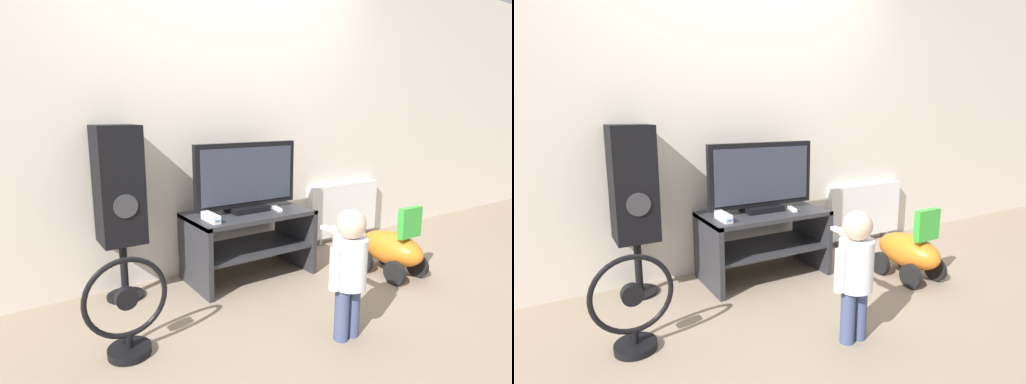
# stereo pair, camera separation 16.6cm
# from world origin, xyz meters

# --- Properties ---
(ground_plane) EXTENTS (16.00, 16.00, 0.00)m
(ground_plane) POSITION_xyz_m (0.00, 0.00, 0.00)
(ground_plane) COLOR gray
(wall_back) EXTENTS (10.00, 0.06, 2.60)m
(wall_back) POSITION_xyz_m (0.00, 0.59, 1.30)
(wall_back) COLOR silver
(wall_back) RESTS_ON ground_plane
(tv_stand) EXTENTS (0.93, 0.51, 0.51)m
(tv_stand) POSITION_xyz_m (0.00, 0.26, 0.33)
(tv_stand) COLOR #2D2D33
(tv_stand) RESTS_ON ground_plane
(television) EXTENTS (0.84, 0.20, 0.51)m
(television) POSITION_xyz_m (0.00, 0.28, 0.76)
(television) COLOR black
(television) RESTS_ON tv_stand
(game_console) EXTENTS (0.06, 0.20, 0.06)m
(game_console) POSITION_xyz_m (-0.36, 0.16, 0.53)
(game_console) COLOR white
(game_console) RESTS_ON tv_stand
(remote_primary) EXTENTS (0.06, 0.13, 0.03)m
(remote_primary) POSITION_xyz_m (0.21, 0.18, 0.52)
(remote_primary) COLOR white
(remote_primary) RESTS_ON tv_stand
(child) EXTENTS (0.28, 0.43, 0.73)m
(child) POSITION_xyz_m (-0.01, -0.77, 0.43)
(child) COLOR #3F4C72
(child) RESTS_ON ground_plane
(speaker_tower) EXTENTS (0.27, 0.29, 1.16)m
(speaker_tower) POSITION_xyz_m (-0.90, 0.40, 0.75)
(speaker_tower) COLOR black
(speaker_tower) RESTS_ON ground_plane
(floor_fan) EXTENTS (0.43, 0.22, 0.53)m
(floor_fan) POSITION_xyz_m (-1.06, -0.28, 0.24)
(floor_fan) COLOR black
(floor_fan) RESTS_ON ground_plane
(ride_on_toy) EXTENTS (0.31, 0.54, 0.56)m
(ride_on_toy) POSITION_xyz_m (0.93, -0.33, 0.21)
(ride_on_toy) COLOR orange
(ride_on_toy) RESTS_ON ground_plane
(radiator) EXTENTS (0.86, 0.08, 0.56)m
(radiator) POSITION_xyz_m (1.26, 0.52, 0.31)
(radiator) COLOR white
(radiator) RESTS_ON ground_plane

